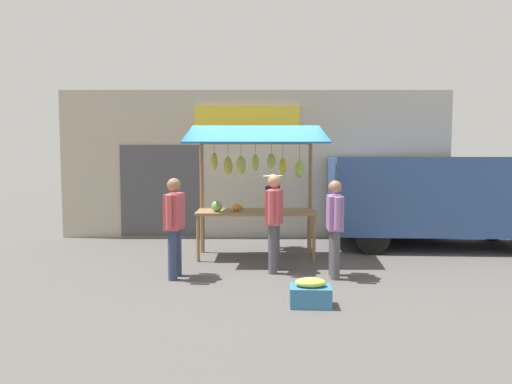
% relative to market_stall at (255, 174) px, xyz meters
% --- Properties ---
extents(ground_plane, '(40.00, 40.00, 0.00)m').
position_rel_market_stall_xyz_m(ground_plane, '(-0.02, 0.05, -1.55)').
color(ground_plane, '#514F4C').
extents(street_backdrop, '(9.00, 0.30, 3.40)m').
position_rel_market_stall_xyz_m(street_backdrop, '(0.03, -2.14, 0.15)').
color(street_backdrop, '#B2A893').
rests_on(street_backdrop, ground).
extents(market_stall, '(2.50, 1.46, 2.50)m').
position_rel_market_stall_xyz_m(market_stall, '(0.00, 0.00, 0.00)').
color(market_stall, olive).
rests_on(market_stall, ground).
extents(vendor_with_sunhat, '(0.40, 0.65, 1.53)m').
position_rel_market_stall_xyz_m(vendor_with_sunhat, '(-0.36, -0.70, -0.66)').
color(vendor_with_sunhat, '#232328').
rests_on(vendor_with_sunhat, ground).
extents(shopper_with_shopping_bag, '(0.27, 0.67, 1.56)m').
position_rel_market_stall_xyz_m(shopper_with_shopping_bag, '(1.25, 1.55, -0.66)').
color(shopper_with_shopping_bag, navy).
rests_on(shopper_with_shopping_bag, ground).
extents(shopper_in_grey_tee, '(0.32, 0.67, 1.60)m').
position_rel_market_stall_xyz_m(shopper_in_grey_tee, '(-0.31, 1.16, -0.63)').
color(shopper_in_grey_tee, '#4C4C51').
rests_on(shopper_in_grey_tee, ground).
extents(shopper_with_ponytail, '(0.24, 0.66, 1.52)m').
position_rel_market_stall_xyz_m(shopper_with_ponytail, '(-1.24, 1.52, -0.69)').
color(shopper_with_ponytail, '#4C4C51').
rests_on(shopper_with_ponytail, ground).
extents(parked_van, '(4.49, 2.09, 1.88)m').
position_rel_market_stall_xyz_m(parked_van, '(-3.65, -0.96, -0.43)').
color(parked_van, '#2D4C84').
rests_on(parked_van, ground).
extents(produce_crate_near, '(0.53, 0.37, 0.36)m').
position_rel_market_stall_xyz_m(produce_crate_near, '(-0.70, 2.91, -1.39)').
color(produce_crate_near, teal).
rests_on(produce_crate_near, ground).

